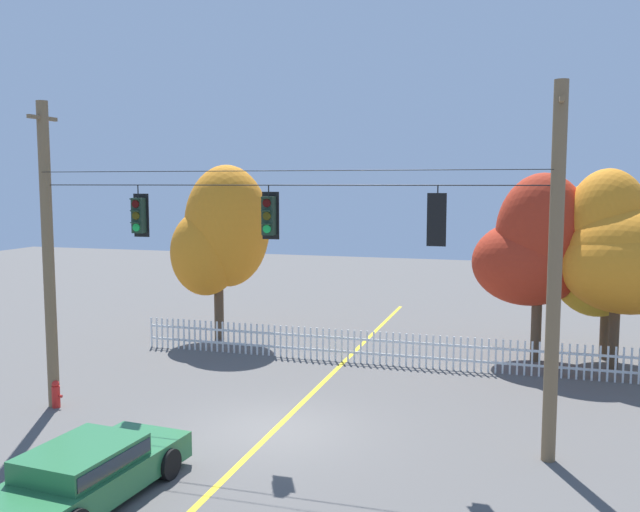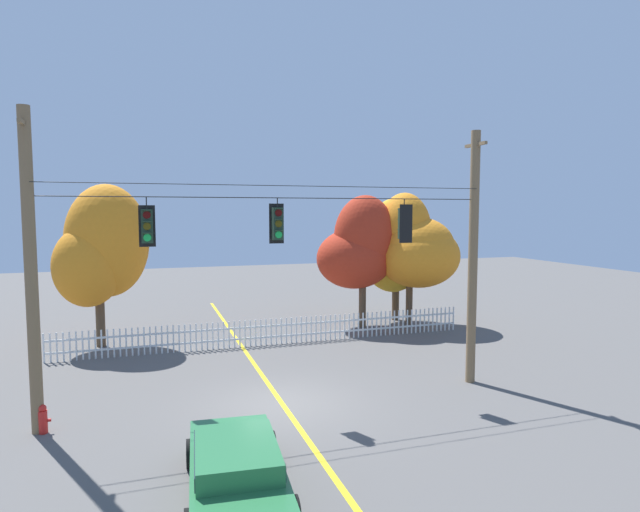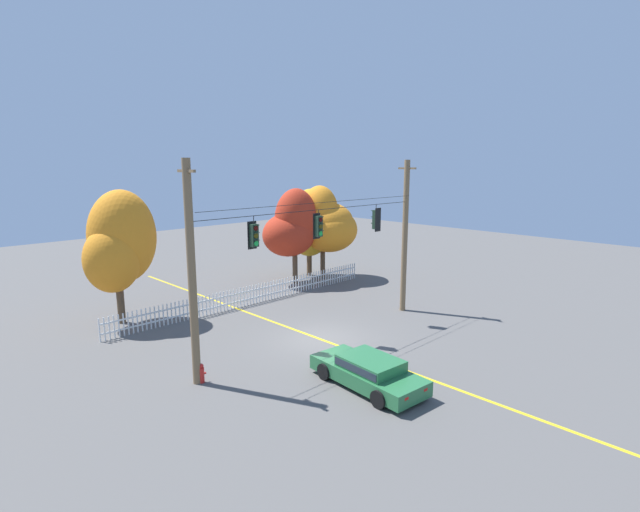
# 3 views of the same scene
# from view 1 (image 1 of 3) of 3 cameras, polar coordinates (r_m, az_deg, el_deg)

# --- Properties ---
(ground) EXTENTS (80.00, 80.00, 0.00)m
(ground) POSITION_cam_1_polar(r_m,az_deg,el_deg) (17.69, -3.81, -14.25)
(ground) COLOR #565451
(lane_centerline_stripe) EXTENTS (0.16, 36.00, 0.01)m
(lane_centerline_stripe) POSITION_cam_1_polar(r_m,az_deg,el_deg) (17.69, -3.81, -14.24)
(lane_centerline_stripe) COLOR gold
(lane_centerline_stripe) RESTS_ON ground
(signal_support_span) EXTENTS (13.29, 1.10, 8.31)m
(signal_support_span) POSITION_cam_1_polar(r_m,az_deg,el_deg) (16.70, -3.91, -0.53)
(signal_support_span) COLOR brown
(signal_support_span) RESTS_ON ground
(traffic_signal_southbound_primary) EXTENTS (0.43, 0.38, 1.34)m
(traffic_signal_southbound_primary) POSITION_cam_1_polar(r_m,az_deg,el_deg) (18.24, -14.83, 3.29)
(traffic_signal_southbound_primary) COLOR black
(traffic_signal_northbound_primary) EXTENTS (0.43, 0.38, 1.32)m
(traffic_signal_northbound_primary) POSITION_cam_1_polar(r_m,az_deg,el_deg) (16.66, -4.27, 3.37)
(traffic_signal_northbound_primary) COLOR black
(traffic_signal_northbound_secondary) EXTENTS (0.43, 0.38, 1.36)m
(traffic_signal_northbound_secondary) POSITION_cam_1_polar(r_m,az_deg,el_deg) (15.65, 9.73, 3.03)
(traffic_signal_northbound_secondary) COLOR black
(white_picket_fence) EXTENTS (17.79, 0.06, 1.13)m
(white_picket_fence) POSITION_cam_1_polar(r_m,az_deg,el_deg) (23.54, 5.29, -7.64)
(white_picket_fence) COLOR white
(white_picket_fence) RESTS_ON ground
(autumn_maple_near_fence) EXTENTS (3.81, 3.13, 6.85)m
(autumn_maple_near_fence) POSITION_cam_1_polar(r_m,az_deg,el_deg) (26.95, -8.33, 1.72)
(autumn_maple_near_fence) COLOR brown
(autumn_maple_near_fence) RESTS_ON ground
(autumn_maple_mid) EXTENTS (3.92, 3.19, 6.50)m
(autumn_maple_mid) POSITION_cam_1_polar(r_m,az_deg,el_deg) (24.61, 17.45, 0.48)
(autumn_maple_mid) COLOR brown
(autumn_maple_mid) RESTS_ON ground
(autumn_oak_far_east) EXTENTS (3.45, 3.19, 6.38)m
(autumn_oak_far_east) POSITION_cam_1_polar(r_m,az_deg,el_deg) (25.23, 22.16, 0.57)
(autumn_oak_far_east) COLOR brown
(autumn_oak_far_east) RESTS_ON ground
(autumn_maple_far_west) EXTENTS (4.14, 3.73, 6.63)m
(autumn_maple_far_west) POSITION_cam_1_polar(r_m,az_deg,el_deg) (24.13, 23.83, 0.30)
(autumn_maple_far_west) COLOR brown
(autumn_maple_far_west) RESTS_ON ground
(parked_car) EXTENTS (2.27, 4.71, 1.15)m
(parked_car) POSITION_cam_1_polar(r_m,az_deg,el_deg) (14.55, -18.89, -16.62)
(parked_car) COLOR #286B3D
(parked_car) RESTS_ON ground
(fire_hydrant) EXTENTS (0.38, 0.22, 0.76)m
(fire_hydrant) POSITION_cam_1_polar(r_m,az_deg,el_deg) (20.51, -21.11, -10.67)
(fire_hydrant) COLOR red
(fire_hydrant) RESTS_ON ground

